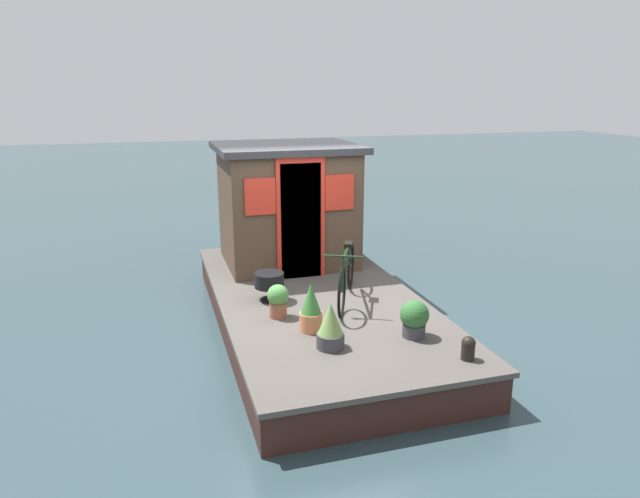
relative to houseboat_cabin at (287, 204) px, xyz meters
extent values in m
plane|color=#2D4247|center=(-1.61, 0.00, -1.45)|extent=(60.00, 60.00, 0.00)
cube|color=#4C4742|center=(-1.61, 0.00, -0.98)|extent=(5.44, 2.64, 0.06)
cube|color=#381E19|center=(-1.61, 0.00, -1.23)|extent=(5.33, 2.59, 0.43)
cube|color=#4C3828|center=(0.01, 0.00, -0.06)|extent=(1.66, 1.96, 1.79)
cube|color=#28282B|center=(0.01, 0.00, 0.88)|extent=(1.86, 2.16, 0.10)
cube|color=maroon|center=(-0.84, 0.00, -0.10)|extent=(0.04, 0.60, 1.70)
cube|color=red|center=(-0.84, 0.00, -0.05)|extent=(0.03, 0.72, 1.80)
cube|color=red|center=(-0.84, -0.59, 0.30)|extent=(0.03, 0.44, 0.52)
cube|color=red|center=(-0.84, 0.59, 0.30)|extent=(0.03, 0.44, 0.52)
torus|color=black|center=(-2.46, -0.08, -0.63)|extent=(0.59, 0.31, 0.64)
torus|color=black|center=(-1.49, -0.54, -0.63)|extent=(0.59, 0.31, 0.64)
cylinder|color=black|center=(-1.94, -0.33, -0.43)|extent=(0.93, 0.47, 0.44)
cylinder|color=black|center=(-2.09, -0.26, -0.24)|extent=(0.60, 0.31, 0.06)
cylinder|color=black|center=(-1.64, -0.47, -0.45)|extent=(0.35, 0.19, 0.40)
cylinder|color=black|center=(-2.42, -0.10, -0.43)|extent=(0.13, 0.08, 0.41)
cube|color=black|center=(-1.80, -0.40, -0.23)|extent=(0.22, 0.18, 0.06)
cylinder|color=black|center=(-2.39, -0.12, -0.20)|extent=(0.24, 0.46, 0.02)
cylinder|color=#38383D|center=(-3.24, 0.31, -0.87)|extent=(0.31, 0.31, 0.16)
cone|color=#70934C|center=(-3.24, 0.31, -0.61)|extent=(0.28, 0.28, 0.35)
cylinder|color=#38383D|center=(-3.24, -0.68, -0.88)|extent=(0.26, 0.26, 0.15)
sphere|color=#2D602D|center=(-3.24, -0.68, -0.69)|extent=(0.33, 0.33, 0.33)
cylinder|color=#935138|center=(-2.23, 0.67, -0.86)|extent=(0.21, 0.21, 0.19)
sphere|color=#4C8942|center=(-2.23, 0.67, -0.67)|extent=(0.27, 0.27, 0.27)
cylinder|color=#C6754C|center=(-2.75, 0.39, -0.84)|extent=(0.27, 0.27, 0.22)
cone|color=#387533|center=(-2.75, 0.39, -0.55)|extent=(0.24, 0.24, 0.36)
cylinder|color=black|center=(-1.65, 0.65, -0.67)|extent=(0.39, 0.39, 0.20)
cylinder|color=black|center=(-1.65, 0.65, -0.86)|extent=(0.04, 0.04, 0.19)
cylinder|color=black|center=(-1.65, 0.65, -0.94)|extent=(0.27, 0.27, 0.02)
cylinder|color=black|center=(-3.92, -0.97, -0.86)|extent=(0.14, 0.14, 0.18)
sphere|color=black|center=(-3.92, -0.97, -0.77)|extent=(0.15, 0.15, 0.15)
camera|label=1|loc=(-8.65, 2.06, 1.77)|focal=32.01mm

